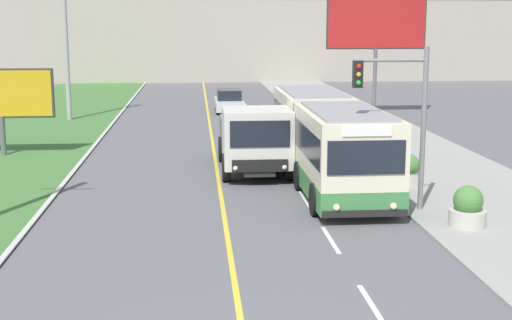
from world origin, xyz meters
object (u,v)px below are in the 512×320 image
object	(u,v)px
traffic_light_mast	(401,107)
billboard_large	(376,27)
car_distant	(229,101)
planter_round_near	(468,209)
planter_round_second	(409,172)
planter_round_far	(351,128)
city_bus	(327,139)
billboard_small	(0,95)
utility_pole_far	(65,24)
dump_truck	(255,141)
planter_round_third	(371,147)

from	to	relation	value
traffic_light_mast	billboard_large	bearing A→B (deg)	77.61
car_distant	planter_round_near	size ratio (longest dim) A/B	3.67
billboard_large	planter_round_second	xyz separation A→B (m)	(-3.73, -19.78, -4.90)
traffic_light_mast	planter_round_far	bearing A→B (deg)	83.59
planter_round_near	car_distant	bearing A→B (deg)	100.97
city_bus	billboard_small	xyz separation A→B (m)	(-13.18, 6.16, 1.11)
planter_round_near	planter_round_far	bearing A→B (deg)	89.66
car_distant	planter_round_far	distance (m)	13.22
utility_pole_far	dump_truck	bearing A→B (deg)	-59.53
billboard_small	billboard_large	bearing A→B (deg)	31.97
utility_pole_far	traffic_light_mast	world-z (taller)	utility_pole_far
car_distant	planter_round_third	size ratio (longest dim) A/B	3.96
billboard_large	planter_round_third	bearing A→B (deg)	-104.53
city_bus	planter_round_near	xyz separation A→B (m)	(2.82, -6.61, -0.94)
traffic_light_mast	billboard_small	distance (m)	18.14
billboard_small	planter_round_far	distance (m)	16.49
dump_truck	billboard_large	bearing A→B (deg)	62.49
dump_truck	billboard_large	distance (m)	19.84
utility_pole_far	planter_round_second	size ratio (longest dim) A/B	10.12
traffic_light_mast	planter_round_near	bearing A→B (deg)	-53.37
dump_truck	planter_round_far	xyz separation A→B (m)	(5.44, 7.90, -0.74)
dump_truck	utility_pole_far	distance (m)	19.74
billboard_large	planter_round_third	world-z (taller)	billboard_large
city_bus	planter_round_third	world-z (taller)	city_bus
planter_round_far	billboard_large	bearing A→B (deg)	69.27
billboard_large	planter_round_second	size ratio (longest dim) A/B	6.50
city_bus	car_distant	distance (m)	21.29
dump_truck	car_distant	bearing A→B (deg)	90.08
billboard_small	planter_round_second	xyz separation A→B (m)	(15.88, -7.54, -2.08)
city_bus	billboard_small	bearing A→B (deg)	154.97
city_bus	billboard_large	bearing A→B (deg)	70.72
billboard_large	planter_round_far	distance (m)	11.09
planter_round_near	dump_truck	bearing A→B (deg)	124.44
city_bus	car_distant	world-z (taller)	city_bus
planter_round_second	dump_truck	bearing A→B (deg)	153.86
car_distant	billboard_large	xyz separation A→B (m)	(8.99, -2.72, 4.77)
planter_round_third	planter_round_far	world-z (taller)	planter_round_far
city_bus	planter_round_second	bearing A→B (deg)	-27.08
car_distant	traffic_light_mast	world-z (taller)	traffic_light_mast
utility_pole_far	planter_round_near	world-z (taller)	utility_pole_far
planter_round_second	car_distant	bearing A→B (deg)	103.16
billboard_small	planter_round_near	xyz separation A→B (m)	(16.00, -12.77, -2.05)
dump_truck	planter_round_second	world-z (taller)	dump_truck
dump_truck	planter_round_third	distance (m)	5.89
billboard_large	planter_round_third	size ratio (longest dim) A/B	6.62
billboard_large	planter_round_third	xyz separation A→B (m)	(-3.77, -14.55, -4.90)
billboard_small	car_distant	bearing A→B (deg)	54.63
dump_truck	planter_round_near	xyz separation A→B (m)	(5.35, -7.80, -0.73)
traffic_light_mast	billboard_small	world-z (taller)	traffic_light_mast
dump_truck	traffic_light_mast	xyz separation A→B (m)	(3.90, -5.85, 1.91)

